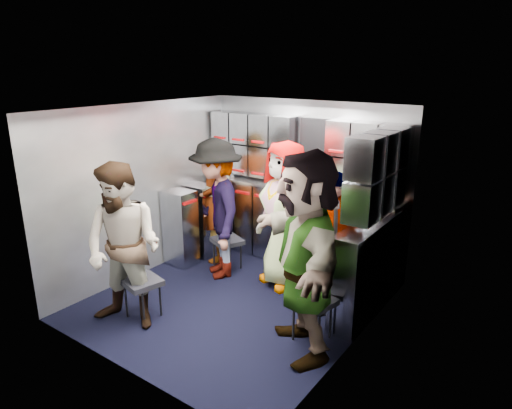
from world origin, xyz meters
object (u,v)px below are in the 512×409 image
Objects in this scene: jump_seat_mid_left at (227,242)px; attendant_standing at (215,201)px; attendant_arc_c at (285,215)px; attendant_arc_e at (305,255)px; jump_seat_center at (292,245)px; attendant_arc_d at (331,243)px; attendant_arc_b at (217,209)px; jump_seat_mid_right at (337,266)px; attendant_arc_a at (124,248)px; jump_seat_near_right at (313,303)px; jump_seat_near_left at (142,284)px.

jump_seat_mid_left is 0.59m from attendant_standing.
attendant_arc_e is (0.84, -1.01, 0.07)m from attendant_arc_c.
jump_seat_center is 0.34× the size of attendant_arc_d.
attendant_arc_e reaches higher than attendant_arc_c.
attendant_arc_d is (0.70, -0.41, 0.33)m from jump_seat_center.
attendant_arc_e is at bearing 13.43° from attendant_arc_b.
jump_seat_mid_right is 1.89m from attendant_standing.
jump_seat_center is 0.88m from attendant_arc_d.
jump_seat_mid_left is at bearing 127.84° from attendant_arc_b.
attendant_arc_d is (1.50, -0.14, 0.39)m from jump_seat_mid_left.
attendant_standing is (-1.84, 0.13, 0.38)m from jump_seat_mid_right.
attendant_arc_d is at bearing 39.48° from attendant_arc_b.
jump_seat_near_right is at bearing 11.73° from attendant_arc_a.
jump_seat_mid_right is 1.21× the size of jump_seat_near_right.
jump_seat_center is 0.32× the size of attendant_standing.
attendant_arc_c reaches higher than jump_seat_near_right.
attendant_arc_d is at bearing -5.23° from jump_seat_mid_left.
jump_seat_center is at bearing 64.98° from jump_seat_near_left.
attendant_arc_e reaches higher than jump_seat_near_right.
attendant_arc_b reaches higher than jump_seat_near_right.
jump_seat_near_right is 2.22m from attendant_standing.
jump_seat_mid_left is 0.89× the size of jump_seat_center.
attendant_standing is 1.79m from attendant_arc_a.
jump_seat_center is at bearing 113.85° from attendant_arc_d.
jump_seat_mid_right is 0.30× the size of attendant_arc_c.
attendant_arc_d is 0.82m from attendant_arc_e.
attendant_arc_d is at bearing 102.89° from jump_seat_near_right.
jump_seat_near_left is at bearing -175.62° from attendant_arc_d.
jump_seat_mid_left is 0.94m from attendant_arc_c.
attendant_arc_a is at bearing -34.57° from attendant_standing.
attendant_standing is at bearing -162.12° from attendant_arc_c.
jump_seat_near_left is 0.49m from attendant_arc_a.
attendant_arc_c is at bearing -90.00° from jump_seat_center.
attendant_arc_a is at bearing -92.90° from attendant_arc_c.
jump_seat_near_right is at bearing -79.99° from jump_seat_mid_right.
attendant_standing is (-0.34, 0.17, 0.44)m from jump_seat_mid_left.
jump_seat_center is 2.05m from attendant_arc_a.
attendant_arc_e is (0.14, -0.97, 0.51)m from jump_seat_mid_right.
jump_seat_mid_right is (0.70, -0.23, -0.00)m from jump_seat_center.
jump_seat_mid_left is 1.55m from attendant_arc_d.
jump_seat_mid_right is 0.32× the size of attendant_standing.
attendant_standing is 2.27m from attendant_arc_e.
jump_seat_center is 0.98× the size of jump_seat_mid_right.
attendant_arc_a is (0.02, -1.58, 0.47)m from jump_seat_mid_left.
attendant_arc_d is at bearing -30.08° from jump_seat_center.
attendant_standing reaches higher than jump_seat_near_left.
attendant_standing is 0.95× the size of attendant_arc_b.
jump_seat_near_left is 0.25× the size of attendant_arc_c.
attendant_arc_e reaches higher than attendant_arc_d.
attendant_arc_c is (-0.84, 0.83, 0.48)m from jump_seat_near_right.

